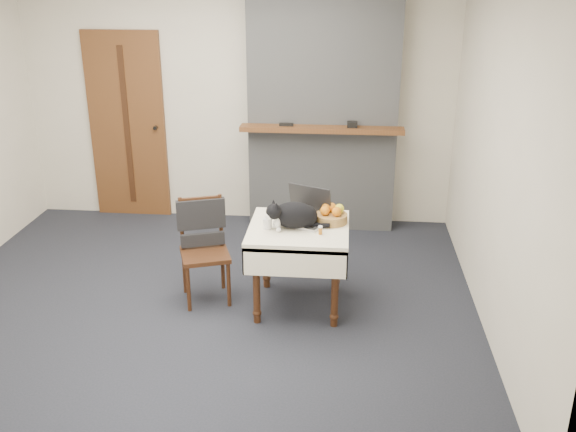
% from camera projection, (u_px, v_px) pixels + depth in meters
% --- Properties ---
extents(ground, '(4.50, 4.50, 0.00)m').
position_uv_depth(ground, '(202.00, 303.00, 5.31)').
color(ground, black).
rests_on(ground, ground).
extents(room_shell, '(4.52, 4.01, 2.61)m').
position_uv_depth(room_shell, '(204.00, 79.00, 5.10)').
color(room_shell, beige).
rests_on(room_shell, ground).
extents(door, '(0.82, 0.10, 2.00)m').
position_uv_depth(door, '(128.00, 126.00, 6.88)').
color(door, brown).
rests_on(door, ground).
extents(chimney, '(1.62, 0.48, 2.60)m').
position_uv_depth(chimney, '(323.00, 105.00, 6.47)').
color(chimney, gray).
rests_on(chimney, ground).
extents(side_table, '(0.78, 0.78, 0.70)m').
position_uv_depth(side_table, '(299.00, 239.00, 5.07)').
color(side_table, '#351B0E').
rests_on(side_table, ground).
extents(laptop, '(0.46, 0.44, 0.27)m').
position_uv_depth(laptop, '(305.00, 213.00, 5.11)').
color(laptop, '#B7B7BC').
rests_on(laptop, side_table).
extents(cat, '(0.51, 0.32, 0.24)m').
position_uv_depth(cat, '(295.00, 215.00, 4.96)').
color(cat, black).
rests_on(cat, side_table).
extents(cream_jar, '(0.07, 0.07, 0.08)m').
position_uv_depth(cream_jar, '(268.00, 224.00, 4.97)').
color(cream_jar, silver).
rests_on(cream_jar, side_table).
extents(pill_bottle, '(0.03, 0.03, 0.07)m').
position_uv_depth(pill_bottle, '(320.00, 230.00, 4.86)').
color(pill_bottle, '#A55B14').
rests_on(pill_bottle, side_table).
extents(fruit_basket, '(0.26, 0.26, 0.15)m').
position_uv_depth(fruit_basket, '(331.00, 215.00, 5.08)').
color(fruit_basket, '#A17541').
rests_on(fruit_basket, side_table).
extents(desk_clutter, '(0.12, 0.06, 0.01)m').
position_uv_depth(desk_clutter, '(327.00, 224.00, 5.05)').
color(desk_clutter, black).
rests_on(desk_clutter, side_table).
extents(chair, '(0.49, 0.48, 0.86)m').
position_uv_depth(chair, '(203.00, 235.00, 5.26)').
color(chair, '#351B0E').
rests_on(chair, ground).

